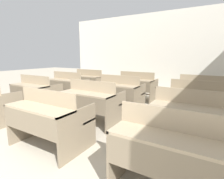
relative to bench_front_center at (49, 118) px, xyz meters
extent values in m
cube|color=white|center=(-0.07, 5.02, 1.03)|extent=(7.19, 0.06, 2.98)
cube|color=#83735C|center=(-1.34, 0.04, -0.12)|extent=(0.03, 0.77, 0.68)
cube|color=tan|center=(-1.90, 0.28, -0.04)|extent=(1.14, 0.30, 0.03)
cube|color=#83735C|center=(-1.90, 0.28, -0.31)|extent=(1.09, 0.04, 0.04)
cube|color=#81715A|center=(-0.56, 0.04, -0.12)|extent=(0.03, 0.77, 0.68)
cube|color=#81715A|center=(0.56, 0.04, -0.12)|extent=(0.03, 0.77, 0.68)
cube|color=tan|center=(0.00, -0.17, 0.20)|extent=(1.14, 0.35, 0.03)
cube|color=#81715A|center=(0.00, -0.33, 0.03)|extent=(1.09, 0.02, 0.30)
cube|color=tan|center=(0.00, 0.00, 0.33)|extent=(1.14, 0.02, 0.23)
cube|color=tan|center=(0.00, 0.28, -0.04)|extent=(1.14, 0.30, 0.03)
cube|color=#81715A|center=(0.00, 0.28, -0.31)|extent=(1.09, 0.04, 0.04)
cube|color=#81715A|center=(1.29, 0.04, -0.12)|extent=(0.03, 0.77, 0.68)
cube|color=tan|center=(1.85, -0.18, 0.20)|extent=(1.14, 0.35, 0.03)
cube|color=#81715A|center=(1.85, -0.34, 0.03)|extent=(1.09, 0.02, 0.30)
cube|color=tan|center=(1.85, -0.01, 0.33)|extent=(1.14, 0.02, 0.23)
cube|color=tan|center=(1.85, 0.27, -0.04)|extent=(1.14, 0.30, 0.03)
cube|color=#81715A|center=(1.85, 0.27, -0.31)|extent=(1.09, 0.04, 0.04)
cube|color=#81715B|center=(-2.45, 1.18, -0.12)|extent=(0.03, 0.77, 0.68)
cube|color=#81715B|center=(-1.34, 1.18, -0.12)|extent=(0.03, 0.77, 0.68)
cube|color=tan|center=(-1.90, 0.97, 0.20)|extent=(1.14, 0.35, 0.03)
cube|color=#81715B|center=(-1.90, 0.81, 0.03)|extent=(1.09, 0.02, 0.30)
cube|color=tan|center=(-1.90, 1.14, 0.33)|extent=(1.14, 0.02, 0.23)
cube|color=tan|center=(-1.90, 1.42, -0.04)|extent=(1.14, 0.30, 0.03)
cube|color=#81715B|center=(-1.90, 1.42, -0.31)|extent=(1.09, 0.04, 0.04)
cube|color=#83745D|center=(-0.58, 1.16, -0.12)|extent=(0.03, 0.77, 0.68)
cube|color=#83745D|center=(0.53, 1.16, -0.12)|extent=(0.03, 0.77, 0.68)
cube|color=tan|center=(-0.03, 0.95, 0.20)|extent=(1.14, 0.35, 0.03)
cube|color=#83745D|center=(-0.03, 0.79, 0.03)|extent=(1.09, 0.02, 0.30)
cube|color=tan|center=(-0.03, 1.12, 0.33)|extent=(1.14, 0.02, 0.23)
cube|color=tan|center=(-0.03, 1.40, -0.04)|extent=(1.14, 0.30, 0.03)
cube|color=#83745D|center=(-0.03, 1.40, -0.31)|extent=(1.09, 0.04, 0.04)
cube|color=#81715A|center=(1.32, 1.18, -0.12)|extent=(0.03, 0.77, 0.68)
cube|color=tan|center=(1.88, 0.97, 0.20)|extent=(1.14, 0.35, 0.03)
cube|color=#81715A|center=(1.88, 0.80, 0.03)|extent=(1.09, 0.02, 0.30)
cube|color=tan|center=(1.88, 1.13, 0.33)|extent=(1.14, 0.02, 0.23)
cube|color=tan|center=(1.88, 1.42, -0.04)|extent=(1.14, 0.30, 0.03)
cube|color=#81715A|center=(1.88, 1.42, -0.31)|extent=(1.09, 0.04, 0.04)
cube|color=#7E6F58|center=(-2.46, 2.34, -0.12)|extent=(0.03, 0.77, 0.68)
cube|color=#7E6F58|center=(-1.34, 2.34, -0.12)|extent=(0.03, 0.77, 0.68)
cube|color=tan|center=(-1.90, 2.12, 0.20)|extent=(1.14, 0.35, 0.03)
cube|color=#7E6F58|center=(-1.90, 1.96, 0.03)|extent=(1.09, 0.02, 0.30)
cube|color=tan|center=(-1.90, 2.29, 0.33)|extent=(1.14, 0.02, 0.23)
cube|color=tan|center=(-1.90, 2.57, -0.04)|extent=(1.14, 0.30, 0.03)
cube|color=#7E6F58|center=(-1.90, 2.57, -0.31)|extent=(1.09, 0.04, 0.04)
cube|color=#7D6E57|center=(-0.56, 2.32, -0.12)|extent=(0.03, 0.77, 0.68)
cube|color=#7D6E57|center=(0.56, 2.32, -0.12)|extent=(0.03, 0.77, 0.68)
cube|color=tan|center=(0.00, 2.11, 0.20)|extent=(1.14, 0.35, 0.03)
cube|color=#7D6E57|center=(0.00, 1.94, 0.03)|extent=(1.09, 0.02, 0.30)
cube|color=tan|center=(0.00, 2.27, 0.33)|extent=(1.14, 0.02, 0.23)
cube|color=tan|center=(0.00, 2.55, -0.04)|extent=(1.14, 0.30, 0.03)
cube|color=#7D6E57|center=(0.00, 2.55, -0.31)|extent=(1.09, 0.04, 0.04)
cube|color=#796A53|center=(1.32, 2.30, -0.12)|extent=(0.03, 0.77, 0.68)
cube|color=tan|center=(1.88, 2.09, 0.20)|extent=(1.14, 0.35, 0.03)
cube|color=#796A53|center=(1.88, 1.93, 0.03)|extent=(1.09, 0.02, 0.30)
cube|color=tan|center=(1.88, 2.26, 0.33)|extent=(1.14, 0.02, 0.23)
cube|color=tan|center=(1.88, 2.54, -0.04)|extent=(1.14, 0.30, 0.03)
cube|color=#796A53|center=(1.88, 2.54, -0.31)|extent=(1.09, 0.04, 0.04)
cube|color=#796A53|center=(-2.47, 3.47, -0.12)|extent=(0.03, 0.77, 0.68)
cube|color=#796A53|center=(-1.36, 3.47, -0.12)|extent=(0.03, 0.77, 0.68)
cube|color=tan|center=(-1.91, 3.26, 0.20)|extent=(1.14, 0.35, 0.03)
cube|color=#796A53|center=(-1.91, 3.10, 0.03)|extent=(1.09, 0.02, 0.30)
cube|color=tan|center=(-1.91, 3.43, 0.33)|extent=(1.14, 0.02, 0.23)
cube|color=tan|center=(-1.91, 3.71, -0.04)|extent=(1.14, 0.30, 0.03)
cube|color=#796A53|center=(-1.91, 3.71, -0.31)|extent=(1.09, 0.04, 0.04)
cube|color=#786952|center=(-0.56, 3.48, -0.12)|extent=(0.03, 0.77, 0.68)
cube|color=#786952|center=(0.55, 3.48, -0.12)|extent=(0.03, 0.77, 0.68)
cube|color=tan|center=(-0.01, 3.27, 0.20)|extent=(1.14, 0.35, 0.03)
cube|color=#786952|center=(-0.01, 3.11, 0.03)|extent=(1.09, 0.02, 0.30)
cube|color=tan|center=(-0.01, 3.44, 0.33)|extent=(1.14, 0.02, 0.23)
cube|color=tan|center=(-0.01, 3.72, -0.04)|extent=(1.14, 0.30, 0.03)
cube|color=#786952|center=(-0.01, 3.72, -0.31)|extent=(1.09, 0.04, 0.04)
cube|color=#7E6F58|center=(1.31, 3.46, -0.12)|extent=(0.03, 0.77, 0.68)
cube|color=tan|center=(1.87, 3.25, 0.20)|extent=(1.14, 0.35, 0.03)
cube|color=#7E6F58|center=(1.87, 3.08, 0.03)|extent=(1.09, 0.02, 0.30)
cube|color=tan|center=(1.87, 3.41, 0.33)|extent=(1.14, 0.02, 0.23)
cube|color=tan|center=(1.87, 3.69, -0.04)|extent=(1.14, 0.30, 0.03)
cube|color=#7E6F58|center=(1.87, 3.69, -0.31)|extent=(1.09, 0.04, 0.04)
camera|label=1|loc=(2.14, -1.69, 0.93)|focal=28.00mm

